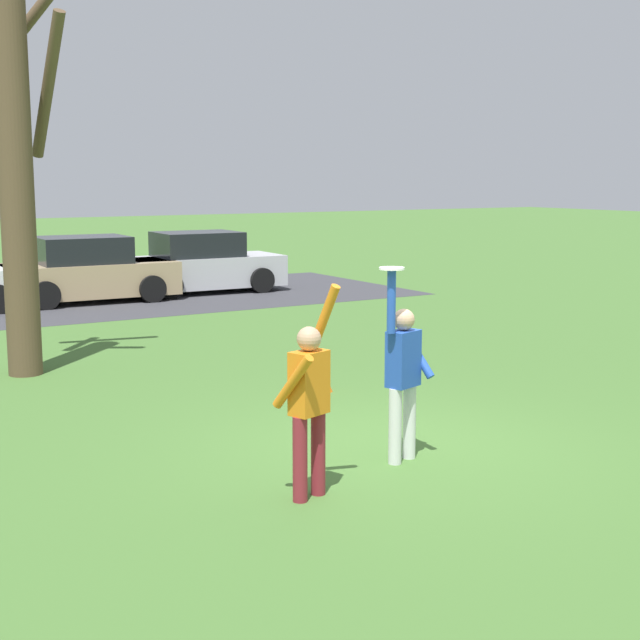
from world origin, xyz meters
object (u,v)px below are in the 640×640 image
frisbee_disc (392,268)px  field_cone_orange (323,380)px  bare_tree_tall (17,163)px  person_defender (309,397)px  parked_car_tan (88,272)px  person_catcher (403,371)px  parked_car_silver (202,265)px

frisbee_disc → field_cone_orange: frisbee_disc is taller
bare_tree_tall → field_cone_orange: bare_tree_tall is taller
person_defender → parked_car_tan: 14.90m
parked_car_tan → bare_tree_tall: bearing=-111.8°
person_catcher → person_defender: bearing=0.0°
bare_tree_tall → frisbee_disc: bearing=-72.1°
field_cone_orange → frisbee_disc: bearing=-109.7°
person_catcher → bare_tree_tall: size_ratio=0.32×
parked_car_silver → bare_tree_tall: (-6.46, -7.93, 2.49)m
frisbee_disc → bare_tree_tall: (-2.14, 6.63, 1.13)m
person_defender → field_cone_orange: person_defender is taller
person_defender → bare_tree_tall: (-0.92, 7.04, 2.24)m
frisbee_disc → person_defender: bearing=-161.8°
frisbee_disc → parked_car_silver: frisbee_disc is taller
bare_tree_tall → field_cone_orange: size_ratio=20.22×
frisbee_disc → parked_car_tan: (1.19, 14.30, -1.37)m
frisbee_disc → parked_car_tan: bearing=85.2°
person_catcher → bare_tree_tall: (-2.35, 6.56, 2.24)m
field_cone_orange → person_catcher: bearing=-106.7°
frisbee_disc → field_cone_orange: 3.95m
parked_car_silver → bare_tree_tall: 10.53m
person_defender → frisbee_disc: 1.70m
person_defender → field_cone_orange: size_ratio=6.38×
bare_tree_tall → person_defender: bearing=-82.6°
frisbee_disc → parked_car_silver: (4.32, 14.57, -1.37)m
bare_tree_tall → field_cone_orange: bearing=-45.7°
person_defender → parked_car_silver: 15.96m
person_defender → frisbee_disc: bearing=0.0°
person_defender → bare_tree_tall: 7.44m
frisbee_disc → field_cone_orange: size_ratio=0.81×
bare_tree_tall → parked_car_silver: bearing=50.8°
parked_car_silver → bare_tree_tall: bearing=-127.4°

